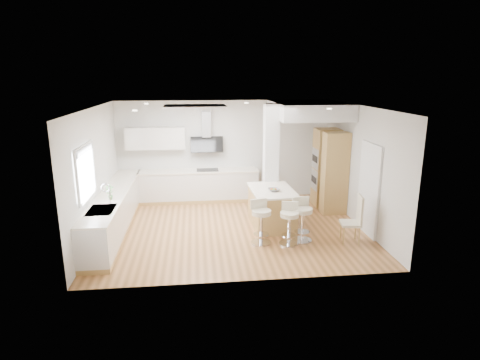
{
  "coord_description": "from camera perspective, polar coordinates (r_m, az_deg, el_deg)",
  "views": [
    {
      "loc": [
        -0.82,
        -8.75,
        3.46
      ],
      "look_at": [
        0.21,
        0.4,
        1.06
      ],
      "focal_mm": 30.0,
      "sensor_mm": 36.0,
      "label": 1
    }
  ],
  "objects": [
    {
      "name": "bar_stool_c",
      "position": [
        8.68,
        8.85,
        -5.26
      ],
      "size": [
        0.46,
        0.46,
        0.95
      ],
      "rotation": [
        0.0,
        0.0,
        0.09
      ],
      "color": "silver",
      "rests_on": "ground"
    },
    {
      "name": "wall_left",
      "position": [
        9.25,
        -19.9,
        0.87
      ],
      "size": [
        0.04,
        5.0,
        2.8
      ],
      "primitive_type": "cube",
      "color": "beige",
      "rests_on": "ground"
    },
    {
      "name": "window_left",
      "position": [
        8.32,
        -21.15,
        1.38
      ],
      "size": [
        0.06,
        1.28,
        1.07
      ],
      "color": "white",
      "rests_on": "ground"
    },
    {
      "name": "bar_stool_a",
      "position": [
        8.47,
        3.0,
        -5.62
      ],
      "size": [
        0.51,
        0.51,
        0.95
      ],
      "rotation": [
        0.0,
        0.0,
        0.24
      ],
      "color": "silver",
      "rests_on": "ground"
    },
    {
      "name": "bar_stool_b",
      "position": [
        8.48,
        7.03,
        -5.85
      ],
      "size": [
        0.5,
        0.5,
        0.9
      ],
      "rotation": [
        0.0,
        0.0,
        -0.29
      ],
      "color": "silver",
      "rests_on": "ground"
    },
    {
      "name": "skylight",
      "position": [
        9.37,
        -6.35,
        10.33
      ],
      "size": [
        4.1,
        2.1,
        0.06
      ],
      "color": "silver",
      "rests_on": "ground"
    },
    {
      "name": "pillar",
      "position": [
        10.09,
        4.39,
        2.81
      ],
      "size": [
        0.35,
        0.35,
        2.8
      ],
      "color": "silver",
      "rests_on": "ground"
    },
    {
      "name": "soffit",
      "position": [
        10.59,
        9.73,
        9.77
      ],
      "size": [
        1.78,
        2.2,
        0.4
      ],
      "color": "silver",
      "rests_on": "ground"
    },
    {
      "name": "peninsula",
      "position": [
        9.49,
        4.54,
        -3.89
      ],
      "size": [
        1.02,
        1.5,
        0.96
      ],
      "rotation": [
        0.0,
        0.0,
        0.03
      ],
      "color": "tan",
      "rests_on": "ground"
    },
    {
      "name": "wall_right",
      "position": [
        9.76,
        16.77,
        1.82
      ],
      "size": [
        0.04,
        5.0,
        2.8
      ],
      "primitive_type": "cube",
      "color": "beige",
      "rests_on": "ground"
    },
    {
      "name": "ground",
      "position": [
        9.44,
        -1.02,
        -6.87
      ],
      "size": [
        6.0,
        6.0,
        0.0
      ],
      "primitive_type": "plane",
      "color": "#AB723F",
      "rests_on": "ground"
    },
    {
      "name": "counter_back",
      "position": [
        11.31,
        -6.72,
        0.39
      ],
      "size": [
        3.62,
        0.63,
        2.5
      ],
      "color": "tan",
      "rests_on": "ground"
    },
    {
      "name": "counter_left",
      "position": [
        9.65,
        -17.38,
        -4.18
      ],
      "size": [
        0.63,
        4.5,
        1.35
      ],
      "color": "tan",
      "rests_on": "ground"
    },
    {
      "name": "doorway_right",
      "position": [
        9.32,
        17.86,
        -1.4
      ],
      "size": [
        0.05,
        1.0,
        2.1
      ],
      "color": "#494139",
      "rests_on": "ground"
    },
    {
      "name": "oven_column",
      "position": [
        10.84,
        12.56,
        1.43
      ],
      "size": [
        0.63,
        1.21,
        2.1
      ],
      "color": "tan",
      "rests_on": "ground"
    },
    {
      "name": "dining_chair",
      "position": [
        8.83,
        16.07,
        -5.16
      ],
      "size": [
        0.46,
        0.46,
        1.04
      ],
      "rotation": [
        0.0,
        0.0,
        -0.15
      ],
      "color": "beige",
      "rests_on": "ground"
    },
    {
      "name": "wall_back",
      "position": [
        11.46,
        -2.23,
        4.27
      ],
      "size": [
        6.0,
        0.04,
        2.8
      ],
      "primitive_type": "cube",
      "color": "beige",
      "rests_on": "ground"
    },
    {
      "name": "ceiling",
      "position": [
        9.44,
        -1.02,
        -6.87
      ],
      "size": [
        6.0,
        5.0,
        0.02
      ],
      "primitive_type": "cube",
      "color": "silver",
      "rests_on": "ground"
    }
  ]
}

